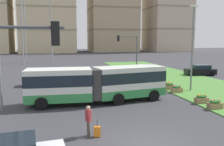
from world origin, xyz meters
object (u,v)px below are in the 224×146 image
Objects in this scene: car_black_sedan at (200,70)px; apartment_tower_centre at (112,0)px; car_navy_sedan at (42,79)px; traffic_light_far_right at (130,49)px; rolling_suitcase at (97,131)px; flower_planter_3 at (177,89)px; flower_planter_1 at (215,104)px; streetlight_median at (192,45)px; flower_planter_2 at (202,99)px; articulated_bus at (98,83)px; flower_planter_4 at (169,86)px; flower_planter_5 at (166,85)px; pedestrian_crossing at (88,119)px.

car_black_sedan is 81.59m from apartment_tower_centre.
car_black_sedan is at bearing 7.25° from car_navy_sedan.
apartment_tower_centre is at bearing 78.33° from traffic_light_far_right.
apartment_tower_centre is (5.24, 78.36, 22.11)m from car_black_sedan.
rolling_suitcase is (-19.19, -19.93, -0.44)m from car_black_sedan.
car_navy_sedan is 15.37m from flower_planter_3.
flower_planter_1 is 98.72m from apartment_tower_centre.
streetlight_median reaches higher than flower_planter_1.
flower_planter_1 is at bearing -105.87° from streetlight_median.
flower_planter_3 is (0.00, 4.34, 0.00)m from flower_planter_2.
flower_planter_4 is at bearing 23.05° from articulated_bus.
car_black_sedan is at bearing 43.29° from flower_planter_4.
apartment_tower_centre is at bearing 81.77° from streetlight_median.
apartment_tower_centre reaches higher than flower_planter_2.
traffic_light_far_right is at bearing -101.67° from apartment_tower_centre.
flower_planter_2 is at bearing -90.00° from flower_planter_5.
flower_planter_3 is (-9.44, -10.52, -0.33)m from car_black_sedan.
car_black_sedan is 0.10× the size of apartment_tower_centre.
pedestrian_crossing is 0.85m from rolling_suitcase.
flower_planter_3 is 92.84m from apartment_tower_centre.
articulated_bus reaches higher than flower_planter_4.
traffic_light_far_right is at bearing 95.06° from flower_planter_2.
articulated_bus is at bearing -104.24° from apartment_tower_centre.
articulated_bus reaches higher than flower_planter_2.
flower_planter_2 is at bearing -111.21° from streetlight_median.
apartment_tower_centre reaches higher than streetlight_median.
flower_planter_1 is (13.34, -13.75, -0.33)m from car_navy_sedan.
flower_planter_1 is 1.00× the size of flower_planter_4.
streetlight_median is (10.26, 2.48, 3.17)m from articulated_bus.
pedestrian_crossing is at bearing -104.23° from apartment_tower_centre.
flower_planter_3 is at bearing 90.00° from flower_planter_2.
flower_planter_4 is at bearing -81.80° from traffic_light_far_right.
pedestrian_crossing is at bearing 156.04° from rolling_suitcase.
apartment_tower_centre is at bearing 80.62° from flower_planter_3.
car_navy_sedan is 14.33m from flower_planter_5.
flower_planter_5 is at bearing -21.35° from car_navy_sedan.
flower_planter_2 is 0.19× the size of traffic_light_far_right.
articulated_bus reaches higher than flower_planter_1.
flower_planter_1 and flower_planter_2 have the same top height.
flower_planter_4 is 1.00× the size of flower_planter_5.
flower_planter_1 is 1.00× the size of flower_planter_5.
flower_planter_5 is (0.00, 0.78, 0.00)m from flower_planter_4.
flower_planter_3 is 1.63m from flower_planter_4.
pedestrian_crossing is at bearing -141.10° from streetlight_median.
articulated_bus reaches higher than car_navy_sedan.
car_navy_sedan is at bearing -163.60° from traffic_light_far_right.
car_black_sedan is 27.84m from pedestrian_crossing.
car_navy_sedan is 17.92m from flower_planter_2.
flower_planter_2 is 0.13× the size of streetlight_median.
articulated_bus is at bearing -152.60° from flower_planter_5.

